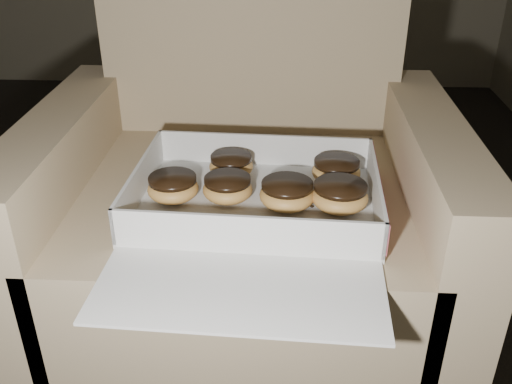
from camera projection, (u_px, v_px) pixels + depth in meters
name	position (u px, v px, depth m)	size (l,w,h in m)	color
armchair	(246.00, 219.00, 1.21)	(0.83, 0.70, 0.86)	#947E5E
bakery_box	(255.00, 212.00, 0.98)	(0.45, 0.52, 0.07)	silver
donut_a	(231.00, 165.00, 1.11)	(0.09, 0.09, 0.04)	#E09D4E
donut_b	(173.00, 187.00, 1.02)	(0.09, 0.09, 0.05)	#E09D4E
donut_c	(287.00, 194.00, 1.00)	(0.10, 0.10, 0.05)	#E09D4E
donut_d	(336.00, 171.00, 1.08)	(0.09, 0.09, 0.05)	#E09D4E
donut_e	(340.00, 196.00, 0.99)	(0.10, 0.10, 0.05)	#E09D4E
donut_f	(228.00, 188.00, 1.02)	(0.09, 0.09, 0.04)	#E09D4E
crumb_a	(312.00, 206.00, 1.01)	(0.01, 0.01, 0.00)	black
crumb_b	(293.00, 230.00, 0.94)	(0.01, 0.01, 0.00)	black
crumb_c	(298.00, 208.00, 1.00)	(0.01, 0.01, 0.00)	black
crumb_d	(197.00, 218.00, 0.97)	(0.01, 0.01, 0.00)	black
crumb_e	(150.00, 214.00, 0.98)	(0.01, 0.01, 0.00)	black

